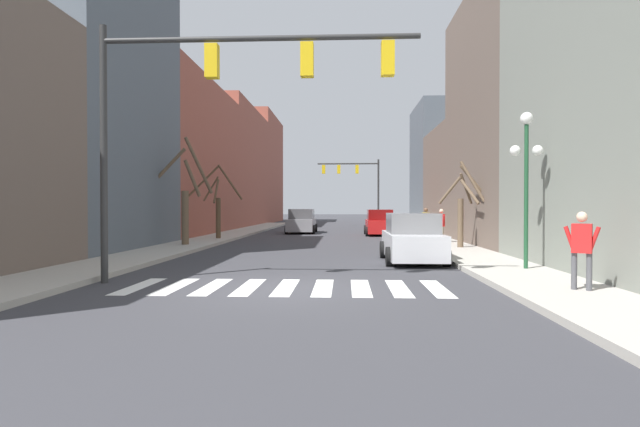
# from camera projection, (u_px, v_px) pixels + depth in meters

# --- Properties ---
(ground_plane) EXTENTS (240.00, 240.00, 0.00)m
(ground_plane) POSITION_uv_depth(u_px,v_px,m) (284.00, 290.00, 11.65)
(ground_plane) COLOR #38383D
(sidewalk_left) EXTENTS (2.50, 90.00, 0.15)m
(sidewalk_left) POSITION_uv_depth(u_px,v_px,m) (27.00, 285.00, 11.96)
(sidewalk_left) COLOR #ADA89E
(sidewalk_left) RESTS_ON ground_plane
(sidewalk_right) EXTENTS (2.50, 90.00, 0.15)m
(sidewalk_right) POSITION_uv_depth(u_px,v_px,m) (555.00, 289.00, 11.34)
(sidewalk_right) COLOR #ADA89E
(sidewalk_right) RESTS_ON ground_plane
(building_row_left) EXTENTS (6.00, 65.76, 13.60)m
(building_row_left) POSITION_uv_depth(u_px,v_px,m) (201.00, 159.00, 41.09)
(building_row_left) COLOR #66564C
(building_row_left) RESTS_ON ground_plane
(building_row_right) EXTENTS (6.00, 41.19, 12.53)m
(building_row_right) POSITION_uv_depth(u_px,v_px,m) (527.00, 135.00, 24.66)
(building_row_right) COLOR gray
(building_row_right) RESTS_ON ground_plane
(crosswalk_stripes) EXTENTS (7.65, 2.60, 0.01)m
(crosswalk_stripes) POSITION_uv_depth(u_px,v_px,m) (286.00, 287.00, 12.00)
(crosswalk_stripes) COLOR white
(crosswalk_stripes) RESTS_ON ground_plane
(traffic_signal_near) EXTENTS (8.06, 0.28, 6.54)m
(traffic_signal_near) POSITION_uv_depth(u_px,v_px,m) (219.00, 89.00, 12.48)
(traffic_signal_near) COLOR #2D2D2D
(traffic_signal_near) RESTS_ON ground_plane
(traffic_signal_far) EXTENTS (6.03, 0.28, 6.57)m
(traffic_signal_far) POSITION_uv_depth(u_px,v_px,m) (356.00, 177.00, 48.69)
(traffic_signal_far) COLOR #2D2D2D
(traffic_signal_far) RESTS_ON ground_plane
(street_lamp_right_corner) EXTENTS (0.95, 0.36, 4.54)m
(street_lamp_right_corner) POSITION_uv_depth(u_px,v_px,m) (526.00, 158.00, 14.44)
(street_lamp_right_corner) COLOR #1E4C2D
(street_lamp_right_corner) RESTS_ON sidewalk_right
(car_parked_right_far) EXTENTS (2.07, 4.28, 1.72)m
(car_parked_right_far) POSITION_uv_depth(u_px,v_px,m) (412.00, 239.00, 17.52)
(car_parked_right_far) COLOR silver
(car_parked_right_far) RESTS_ON ground_plane
(car_parked_right_mid) EXTENTS (2.03, 4.24, 1.76)m
(car_parked_right_mid) POSITION_uv_depth(u_px,v_px,m) (380.00, 223.00, 34.12)
(car_parked_right_mid) COLOR red
(car_parked_right_mid) RESTS_ON ground_plane
(car_driving_toward_lane) EXTENTS (2.15, 4.87, 1.78)m
(car_driving_toward_lane) POSITION_uv_depth(u_px,v_px,m) (302.00, 222.00, 37.20)
(car_driving_toward_lane) COLOR gray
(car_driving_toward_lane) RESTS_ON ground_plane
(pedestrian_on_right_sidewalk) EXTENTS (0.67, 0.45, 1.69)m
(pedestrian_on_right_sidewalk) POSITION_uv_depth(u_px,v_px,m) (582.00, 244.00, 10.70)
(pedestrian_on_right_sidewalk) COLOR #4C4C51
(pedestrian_on_right_sidewalk) RESTS_ON sidewalk_right
(pedestrian_crossing_street) EXTENTS (0.30, 0.73, 1.69)m
(pedestrian_crossing_street) POSITION_uv_depth(u_px,v_px,m) (441.00, 222.00, 25.26)
(pedestrian_crossing_street) COLOR #7A705B
(pedestrian_crossing_street) RESTS_ON sidewalk_right
(pedestrian_on_left_sidewalk) EXTENTS (0.51, 0.66, 1.74)m
(pedestrian_on_left_sidewalk) POSITION_uv_depth(u_px,v_px,m) (426.00, 220.00, 28.37)
(pedestrian_on_left_sidewalk) COLOR #4C4C51
(pedestrian_on_left_sidewalk) RESTS_ON sidewalk_right
(street_tree_left_far) EXTENTS (3.33, 1.66, 5.15)m
(street_tree_left_far) POSITION_uv_depth(u_px,v_px,m) (184.00, 198.00, 23.87)
(street_tree_left_far) COLOR brown
(street_tree_left_far) RESTS_ON sidewalk_left
(street_tree_left_mid) EXTENTS (3.17, 1.65, 4.23)m
(street_tree_left_mid) POSITION_uv_depth(u_px,v_px,m) (217.00, 206.00, 28.46)
(street_tree_left_mid) COLOR brown
(street_tree_left_mid) RESTS_ON sidewalk_left
(street_tree_right_far) EXTENTS (2.23, 1.38, 3.84)m
(street_tree_right_far) POSITION_uv_depth(u_px,v_px,m) (464.00, 205.00, 22.08)
(street_tree_right_far) COLOR brown
(street_tree_right_far) RESTS_ON sidewalk_right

